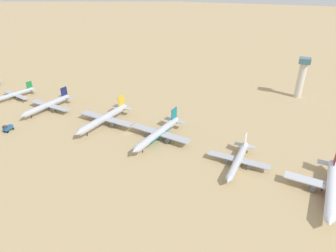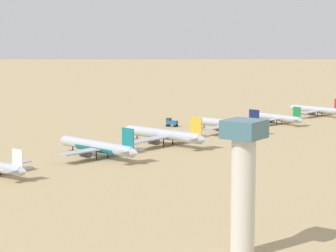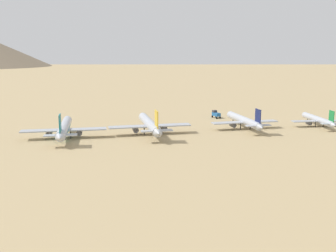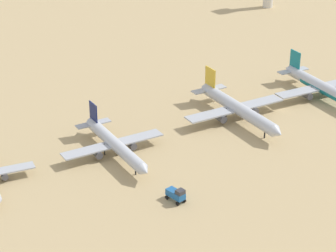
{
  "view_description": "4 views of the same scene",
  "coord_description": "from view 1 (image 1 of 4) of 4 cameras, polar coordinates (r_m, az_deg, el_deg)",
  "views": [
    {
      "loc": [
        114.98,
        72.85,
        73.83
      ],
      "look_at": [
        -3.87,
        21.51,
        6.75
      ],
      "focal_mm": 30.67,
      "sensor_mm": 36.0,
      "label": 1
    },
    {
      "loc": [
        -157.39,
        199.75,
        44.97
      ],
      "look_at": [
        6.84,
        -33.44,
        4.78
      ],
      "focal_mm": 74.7,
      "sensor_mm": 36.0,
      "label": 2
    },
    {
      "loc": [
        -158.3,
        26.8,
        34.74
      ],
      "look_at": [
        -7.85,
        -23.34,
        3.84
      ],
      "focal_mm": 41.41,
      "sensor_mm": 36.0,
      "label": 3
    },
    {
      "loc": [
        138.07,
        -145.58,
        90.29
      ],
      "look_at": [
        -4.0,
        -42.87,
        5.01
      ],
      "focal_mm": 71.04,
      "sensor_mm": 36.0,
      "label": 4
    }
  ],
  "objects": [
    {
      "name": "parked_jet_5",
      "position": [
        129.35,
        13.76,
        -6.59
      ],
      "size": [
        33.67,
        27.33,
        9.71
      ],
      "color": "#B2B7C1",
      "rests_on": "ground"
    },
    {
      "name": "control_tower",
      "position": [
        215.42,
        25.03,
        9.07
      ],
      "size": [
        7.2,
        7.2,
        27.25
      ],
      "color": "beige",
      "rests_on": "ground"
    },
    {
      "name": "parked_jet_1",
      "position": [
        222.62,
        -28.19,
        5.54
      ],
      "size": [
        31.46,
        25.8,
        9.14
      ],
      "color": "#B2B7C1",
      "rests_on": "ground"
    },
    {
      "name": "parked_jet_6",
      "position": [
        125.62,
        29.72,
        -10.6
      ],
      "size": [
        41.6,
        33.87,
        11.99
      ],
      "color": "silver",
      "rests_on": "ground"
    },
    {
      "name": "parked_jet_4",
      "position": [
        144.9,
        -1.88,
        -1.44
      ],
      "size": [
        41.63,
        34.0,
        12.02
      ],
      "color": "#B2B7C1",
      "rests_on": "ground"
    },
    {
      "name": "parked_jet_2",
      "position": [
        192.94,
        -22.73,
        3.86
      ],
      "size": [
        37.9,
        30.86,
        10.92
      ],
      "color": "#B2B7C1",
      "rests_on": "ground"
    },
    {
      "name": "ground_plane",
      "position": [
        154.85,
        -7.9,
        -1.37
      ],
      "size": [
        1800.0,
        1800.0,
        0.0
      ],
      "primitive_type": "plane",
      "color": "tan"
    },
    {
      "name": "parked_jet_3",
      "position": [
        163.76,
        -12.48,
        1.52
      ],
      "size": [
        42.98,
        35.02,
        12.39
      ],
      "color": "#B2B7C1",
      "rests_on": "ground"
    },
    {
      "name": "service_truck",
      "position": [
        176.69,
        -29.26,
        -0.31
      ],
      "size": [
        5.43,
        3.22,
        3.9
      ],
      "color": "#1E5999",
      "rests_on": "ground"
    }
  ]
}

